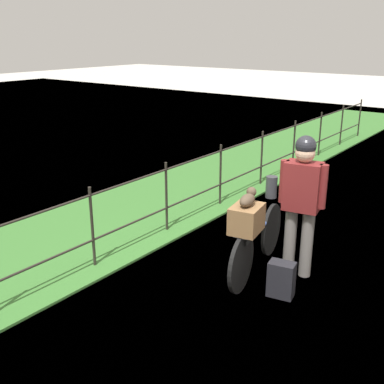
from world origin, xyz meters
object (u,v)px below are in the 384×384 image
object	(u,v)px
wooden_crate	(247,219)
terrier_dog	(248,198)
cyclist_person	(302,194)
mooring_bollard	(271,187)
backpack_on_paving	(281,279)
bicycle_main	(257,244)

from	to	relation	value
wooden_crate	terrier_dog	size ratio (longest dim) A/B	1.24
cyclist_person	terrier_dog	bearing A→B (deg)	149.89
terrier_dog	mooring_bollard	world-z (taller)	terrier_dog
terrier_dog	backpack_on_paving	size ratio (longest dim) A/B	0.81
bicycle_main	terrier_dog	size ratio (longest dim) A/B	5.32
terrier_dog	mooring_bollard	bearing A→B (deg)	22.54
wooden_crate	mooring_bollard	size ratio (longest dim) A/B	1.04
bicycle_main	cyclist_person	xyz separation A→B (m)	(0.24, -0.41, 0.65)
bicycle_main	mooring_bollard	size ratio (longest dim) A/B	4.48
wooden_crate	mooring_bollard	xyz separation A→B (m)	(2.92, 1.21, -0.63)
bicycle_main	wooden_crate	bearing A→B (deg)	-170.09
cyclist_person	backpack_on_paving	xyz separation A→B (m)	(-0.57, -0.08, -0.80)
terrier_dog	mooring_bollard	size ratio (longest dim) A/B	0.84
terrier_dog	bicycle_main	bearing A→B (deg)	9.91
terrier_dog	mooring_bollard	distance (m)	3.25
bicycle_main	terrier_dog	world-z (taller)	terrier_dog
wooden_crate	terrier_dog	bearing A→B (deg)	9.91
backpack_on_paving	mooring_bollard	xyz separation A→B (m)	(2.86, 1.64, -0.01)
cyclist_person	mooring_bollard	bearing A→B (deg)	34.14
bicycle_main	terrier_dog	xyz separation A→B (m)	(-0.36, -0.06, 0.69)
wooden_crate	mooring_bollard	world-z (taller)	wooden_crate
bicycle_main	mooring_bollard	distance (m)	2.78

